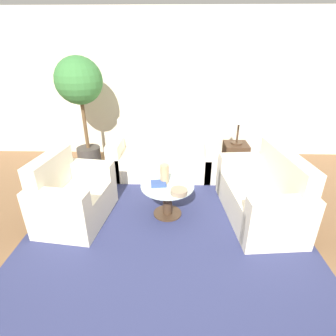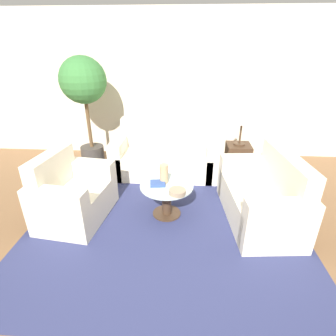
% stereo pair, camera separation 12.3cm
% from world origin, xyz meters
% --- Properties ---
extents(ground_plane, '(14.00, 14.00, 0.00)m').
position_xyz_m(ground_plane, '(0.00, 0.00, 0.00)').
color(ground_plane, brown).
extents(wall_back, '(10.00, 0.06, 2.60)m').
position_xyz_m(wall_back, '(0.00, 2.81, 1.30)').
color(wall_back, beige).
rests_on(wall_back, ground_plane).
extents(rug, '(3.29, 3.34, 0.01)m').
position_xyz_m(rug, '(-0.03, 0.65, 0.00)').
color(rug, navy).
rests_on(rug, ground_plane).
extents(sofa_main, '(1.73, 0.78, 0.89)m').
position_xyz_m(sofa_main, '(-0.14, 1.90, 0.29)').
color(sofa_main, beige).
rests_on(sofa_main, ground_plane).
extents(armchair, '(0.83, 1.06, 0.85)m').
position_xyz_m(armchair, '(-1.22, 0.53, 0.29)').
color(armchair, beige).
rests_on(armchair, ground_plane).
extents(loveseat, '(0.86, 1.43, 0.87)m').
position_xyz_m(loveseat, '(1.19, 0.65, 0.29)').
color(loveseat, beige).
rests_on(loveseat, ground_plane).
extents(coffee_table, '(0.67, 0.67, 0.43)m').
position_xyz_m(coffee_table, '(-0.03, 0.65, 0.28)').
color(coffee_table, '#422D1E').
rests_on(coffee_table, ground_plane).
extents(side_table, '(0.37, 0.37, 0.58)m').
position_xyz_m(side_table, '(1.04, 1.76, 0.29)').
color(side_table, '#422D1E').
rests_on(side_table, ground_plane).
extents(table_lamp, '(0.32, 0.32, 0.63)m').
position_xyz_m(table_lamp, '(1.04, 1.76, 1.06)').
color(table_lamp, '#422D1E').
rests_on(table_lamp, side_table).
extents(potted_plant, '(0.75, 0.75, 1.87)m').
position_xyz_m(potted_plant, '(-1.48, 2.11, 1.33)').
color(potted_plant, '#3D3833').
rests_on(potted_plant, ground_plane).
extents(vase, '(0.11, 0.11, 0.24)m').
position_xyz_m(vase, '(-0.07, 0.72, 0.55)').
color(vase, tan).
rests_on(vase, coffee_table).
extents(bowl, '(0.20, 0.20, 0.06)m').
position_xyz_m(bowl, '(0.11, 0.45, 0.46)').
color(bowl, gray).
rests_on(bowl, coffee_table).
extents(book_stack, '(0.20, 0.17, 0.04)m').
position_xyz_m(book_stack, '(-0.14, 0.65, 0.45)').
color(book_stack, '#334C8C').
rests_on(book_stack, coffee_table).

